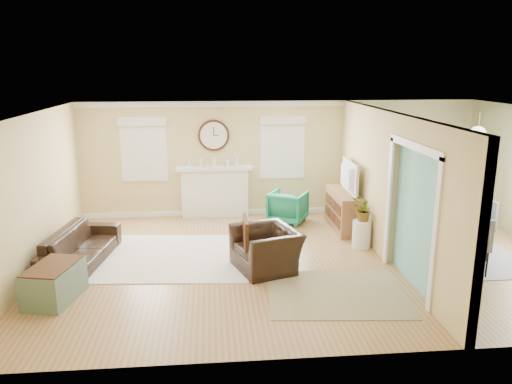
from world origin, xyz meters
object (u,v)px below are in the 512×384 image
green_chair (288,207)px  dining_table (443,235)px  credenza (344,210)px  eames_chair (266,249)px  sofa (81,246)px

green_chair → dining_table: bearing=171.9°
credenza → dining_table: 2.07m
green_chair → credenza: (1.11, -0.56, 0.05)m
dining_table → eames_chair: bearing=88.3°
sofa → dining_table: sofa is taller
sofa → eames_chair: eames_chair is taller
green_chair → dining_table: (2.63, -1.96, -0.06)m
credenza → dining_table: size_ratio=0.89×
eames_chair → sofa: bearing=-118.8°
green_chair → credenza: 1.24m
credenza → sofa: bearing=-164.4°
sofa → green_chair: 4.43m
eames_chair → dining_table: size_ratio=0.66×
green_chair → eames_chair: bearing=101.9°
dining_table → green_chair: bearing=41.4°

